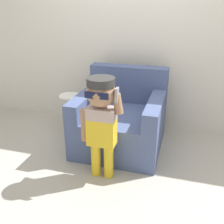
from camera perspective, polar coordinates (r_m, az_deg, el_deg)
name	(u,v)px	position (r m, az deg, el deg)	size (l,w,h in m)	color
ground_plane	(117,151)	(3.23, 1.17, -8.40)	(10.00, 10.00, 0.00)	#ADA89E
wall_back	(135,33)	(3.59, 4.97, 16.83)	(10.00, 0.05, 2.60)	silver
armchair	(121,120)	(3.23, 2.04, -1.78)	(1.00, 1.03, 0.92)	#475684
person_child	(101,114)	(2.48, -2.39, -0.35)	(0.43, 0.32, 1.05)	gold
side_table	(71,110)	(3.61, -8.91, 0.49)	(0.29, 0.29, 0.52)	white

